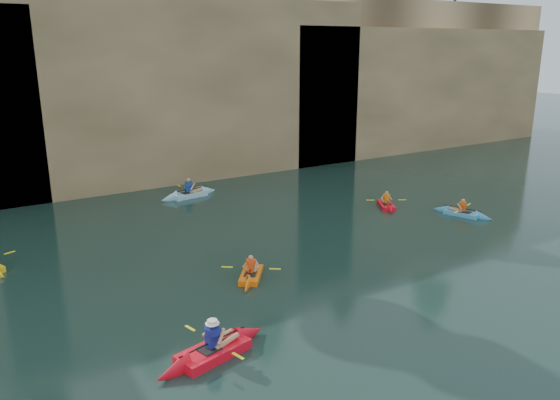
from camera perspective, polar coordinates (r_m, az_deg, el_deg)
ground at (r=16.80m, az=17.33°, el=-14.26°), size 160.00×160.00×0.00m
cliff at (r=40.89m, az=-15.81°, el=12.21°), size 70.00×16.00×12.00m
cliff_slab_center at (r=34.60m, az=-9.00°, el=11.53°), size 24.00×2.40×11.40m
cliff_slab_east at (r=46.23m, az=14.99°, el=11.29°), size 26.00×2.40×9.84m
sea_cave_center at (r=32.71m, az=-17.96°, el=3.43°), size 3.50×1.00×3.20m
sea_cave_east at (r=38.26m, az=2.79°, el=6.91°), size 5.00×1.00×4.50m
main_kayaker at (r=15.59m, az=-6.99°, el=-15.35°), size 3.77×2.43×1.37m
kayaker_orange at (r=20.21m, az=-3.04°, el=-7.75°), size 2.28×2.70×1.10m
kayaker_red_far at (r=29.29m, az=11.03°, el=-0.45°), size 1.97×2.82×1.05m
kayaker_ltblue_mid at (r=31.01m, az=-9.48°, el=0.61°), size 3.59×2.59×1.34m
kayaker_blue_east at (r=28.78m, az=18.49°, el=-1.29°), size 2.04×3.06×1.07m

